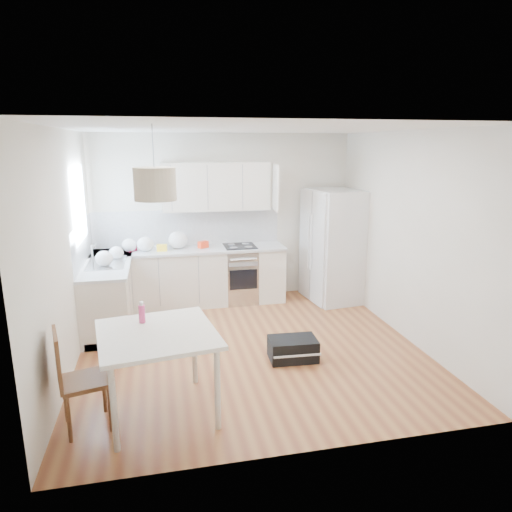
% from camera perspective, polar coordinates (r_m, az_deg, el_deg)
% --- Properties ---
extents(floor, '(4.20, 4.20, 0.00)m').
position_cam_1_polar(floor, '(5.94, -0.74, -11.34)').
color(floor, brown).
rests_on(floor, ground).
extents(ceiling, '(4.20, 4.20, 0.00)m').
position_cam_1_polar(ceiling, '(5.38, -0.83, 15.66)').
color(ceiling, white).
rests_on(ceiling, wall_back).
extents(wall_back, '(4.20, 0.00, 4.20)m').
position_cam_1_polar(wall_back, '(7.54, -3.97, 4.81)').
color(wall_back, beige).
rests_on(wall_back, floor).
extents(wall_left, '(0.00, 4.20, 4.20)m').
position_cam_1_polar(wall_left, '(5.50, -22.75, 0.37)').
color(wall_left, beige).
rests_on(wall_left, floor).
extents(wall_right, '(0.00, 4.20, 4.20)m').
position_cam_1_polar(wall_right, '(6.26, 18.41, 2.28)').
color(wall_right, beige).
rests_on(wall_right, floor).
extents(window_glassblock, '(0.02, 1.00, 1.00)m').
position_cam_1_polar(window_glassblock, '(6.55, -21.24, 6.08)').
color(window_glassblock, '#BFE0F9').
rests_on(window_glassblock, wall_left).
extents(cabinets_back, '(3.00, 0.60, 0.88)m').
position_cam_1_polar(cabinets_back, '(7.39, -8.13, -2.72)').
color(cabinets_back, silver).
rests_on(cabinets_back, floor).
extents(cabinets_left, '(0.60, 1.80, 0.88)m').
position_cam_1_polar(cabinets_left, '(6.84, -17.84, -4.63)').
color(cabinets_left, silver).
rests_on(cabinets_left, floor).
extents(counter_back, '(3.02, 0.64, 0.04)m').
position_cam_1_polar(counter_back, '(7.27, -8.25, 0.75)').
color(counter_back, silver).
rests_on(counter_back, cabinets_back).
extents(counter_left, '(0.64, 1.82, 0.04)m').
position_cam_1_polar(counter_left, '(6.72, -18.13, -0.90)').
color(counter_left, silver).
rests_on(counter_left, cabinets_left).
extents(backsplash_back, '(3.00, 0.01, 0.58)m').
position_cam_1_polar(backsplash_back, '(7.50, -8.50, 3.56)').
color(backsplash_back, silver).
rests_on(backsplash_back, wall_back).
extents(backsplash_left, '(0.01, 1.80, 0.58)m').
position_cam_1_polar(backsplash_left, '(6.69, -20.83, 1.55)').
color(backsplash_left, silver).
rests_on(backsplash_left, wall_left).
extents(upper_cabinets, '(1.70, 0.32, 0.75)m').
position_cam_1_polar(upper_cabinets, '(7.30, -5.04, 8.65)').
color(upper_cabinets, silver).
rests_on(upper_cabinets, wall_back).
extents(range_oven, '(0.50, 0.61, 0.88)m').
position_cam_1_polar(range_oven, '(7.48, -2.01, -2.38)').
color(range_oven, '#B6B8BA').
rests_on(range_oven, floor).
extents(sink, '(0.50, 0.80, 0.16)m').
position_cam_1_polar(sink, '(6.66, -18.18, -0.88)').
color(sink, '#B6B8BA').
rests_on(sink, counter_left).
extents(refrigerator, '(0.97, 1.01, 1.83)m').
position_cam_1_polar(refrigerator, '(7.55, 9.78, 1.27)').
color(refrigerator, white).
rests_on(refrigerator, floor).
extents(dining_table, '(1.20, 1.20, 0.83)m').
position_cam_1_polar(dining_table, '(4.41, -12.22, -10.41)').
color(dining_table, beige).
rests_on(dining_table, floor).
extents(dining_chair, '(0.49, 0.49, 0.97)m').
position_cam_1_polar(dining_chair, '(4.50, -20.61, -14.13)').
color(dining_chair, '#4B2D16').
rests_on(dining_chair, floor).
extents(drink_bottle, '(0.06, 0.06, 0.21)m').
position_cam_1_polar(drink_bottle, '(4.59, -14.09, -6.82)').
color(drink_bottle, '#D73B7B').
rests_on(drink_bottle, dining_table).
extents(gym_bag, '(0.59, 0.40, 0.26)m').
position_cam_1_polar(gym_bag, '(5.61, 4.62, -11.49)').
color(gym_bag, black).
rests_on(gym_bag, floor).
extents(pendant_lamp, '(0.38, 0.38, 0.29)m').
position_cam_1_polar(pendant_lamp, '(4.21, -12.52, 8.77)').
color(pendant_lamp, beige).
rests_on(pendant_lamp, ceiling).
extents(grocery_bag_a, '(0.22, 0.19, 0.20)m').
position_cam_1_polar(grocery_bag_a, '(7.24, -15.58, 1.31)').
color(grocery_bag_a, white).
rests_on(grocery_bag_a, counter_back).
extents(grocery_bag_b, '(0.25, 0.21, 0.23)m').
position_cam_1_polar(grocery_bag_b, '(7.19, -13.67, 1.44)').
color(grocery_bag_b, white).
rests_on(grocery_bag_b, counter_back).
extents(grocery_bag_c, '(0.31, 0.26, 0.27)m').
position_cam_1_polar(grocery_bag_c, '(7.29, -9.73, 1.99)').
color(grocery_bag_c, white).
rests_on(grocery_bag_c, counter_back).
extents(grocery_bag_d, '(0.20, 0.17, 0.18)m').
position_cam_1_polar(grocery_bag_d, '(6.84, -17.06, 0.40)').
color(grocery_bag_d, white).
rests_on(grocery_bag_d, counter_back).
extents(grocery_bag_e, '(0.23, 0.20, 0.21)m').
position_cam_1_polar(grocery_bag_e, '(6.49, -18.44, -0.28)').
color(grocery_bag_e, white).
rests_on(grocery_bag_e, counter_left).
extents(snack_orange, '(0.18, 0.16, 0.11)m').
position_cam_1_polar(snack_orange, '(7.30, -6.62, 1.43)').
color(snack_orange, '#F23715').
rests_on(snack_orange, counter_back).
extents(snack_yellow, '(0.16, 0.12, 0.10)m').
position_cam_1_polar(snack_yellow, '(7.18, -11.68, 1.02)').
color(snack_yellow, yellow).
rests_on(snack_yellow, counter_back).
extents(snack_red, '(0.17, 0.16, 0.10)m').
position_cam_1_polar(snack_red, '(7.28, -15.32, 0.98)').
color(snack_red, '#D01A45').
rests_on(snack_red, counter_back).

